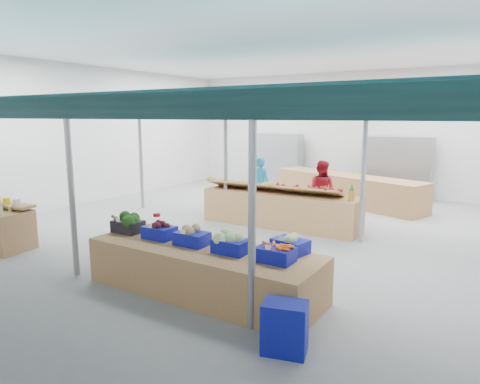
# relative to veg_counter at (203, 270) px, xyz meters

# --- Properties ---
(floor) EXTENTS (13.00, 13.00, 0.00)m
(floor) POSITION_rel_veg_counter_xyz_m (-1.28, 3.42, -0.36)
(floor) COLOR slate
(floor) RESTS_ON ground
(hall) EXTENTS (13.00, 13.00, 13.00)m
(hall) POSITION_rel_veg_counter_xyz_m (-1.28, 4.85, 2.28)
(hall) COLOR silver
(hall) RESTS_ON ground
(pole_grid) EXTENTS (10.00, 4.60, 3.00)m
(pole_grid) POSITION_rel_veg_counter_xyz_m (-0.53, 1.67, 1.45)
(pole_grid) COLOR gray
(pole_grid) RESTS_ON floor
(awnings) EXTENTS (9.50, 7.08, 0.30)m
(awnings) POSITION_rel_veg_counter_xyz_m (-0.53, 1.67, 2.42)
(awnings) COLOR black
(awnings) RESTS_ON pole_grid
(back_shelving_left) EXTENTS (2.00, 0.50, 2.00)m
(back_shelving_left) POSITION_rel_veg_counter_xyz_m (-3.78, 9.42, 0.64)
(back_shelving_left) COLOR #B23F33
(back_shelving_left) RESTS_ON floor
(back_shelving_right) EXTENTS (2.00, 0.50, 2.00)m
(back_shelving_right) POSITION_rel_veg_counter_xyz_m (0.72, 9.42, 0.64)
(back_shelving_right) COLOR #B23F33
(back_shelving_right) RESTS_ON floor
(veg_counter) EXTENTS (3.72, 1.27, 0.72)m
(veg_counter) POSITION_rel_veg_counter_xyz_m (0.00, 0.00, 0.00)
(veg_counter) COLOR olive
(veg_counter) RESTS_ON floor
(fruit_counter) EXTENTS (3.94, 1.08, 0.84)m
(fruit_counter) POSITION_rel_veg_counter_xyz_m (-0.87, 4.22, 0.06)
(fruit_counter) COLOR olive
(fruit_counter) RESTS_ON floor
(far_counter) EXTENTS (5.07, 2.54, 0.90)m
(far_counter) POSITION_rel_veg_counter_xyz_m (-0.43, 7.75, 0.09)
(far_counter) COLOR olive
(far_counter) RESTS_ON floor
(crate_stack) EXTENTS (0.58, 0.48, 0.60)m
(crate_stack) POSITION_rel_veg_counter_xyz_m (1.83, -0.86, -0.06)
(crate_stack) COLOR #0D138D
(crate_stack) RESTS_ON floor
(vendor_left) EXTENTS (0.58, 0.40, 1.56)m
(vendor_left) POSITION_rel_veg_counter_xyz_m (-2.07, 5.32, 0.42)
(vendor_left) COLOR #1D86BE
(vendor_left) RESTS_ON floor
(vendor_right) EXTENTS (0.78, 0.62, 1.56)m
(vendor_right) POSITION_rel_veg_counter_xyz_m (-0.27, 5.32, 0.42)
(vendor_right) COLOR maroon
(vendor_right) RESTS_ON floor
(crate_broccoli) EXTENTS (0.51, 0.41, 0.35)m
(crate_broccoli) POSITION_rel_veg_counter_xyz_m (-1.60, -0.02, 0.52)
(crate_broccoli) COLOR black
(crate_broccoli) RESTS_ON veg_counter
(crate_beets) EXTENTS (0.51, 0.41, 0.29)m
(crate_beets) POSITION_rel_veg_counter_xyz_m (-0.88, -0.01, 0.49)
(crate_beets) COLOR #0D138D
(crate_beets) RESTS_ON veg_counter
(crate_celeriac) EXTENTS (0.51, 0.41, 0.31)m
(crate_celeriac) POSITION_rel_veg_counter_xyz_m (-0.21, -0.00, 0.51)
(crate_celeriac) COLOR #0D138D
(crate_celeriac) RESTS_ON veg_counter
(crate_cabbage) EXTENTS (0.51, 0.41, 0.35)m
(crate_cabbage) POSITION_rel_veg_counter_xyz_m (0.51, 0.00, 0.52)
(crate_cabbage) COLOR #0D138D
(crate_cabbage) RESTS_ON veg_counter
(crate_carrots) EXTENTS (0.51, 0.41, 0.29)m
(crate_carrots) POSITION_rel_veg_counter_xyz_m (1.24, 0.01, 0.47)
(crate_carrots) COLOR #0D138D
(crate_carrots) RESTS_ON veg_counter
(sparrow) EXTENTS (0.12, 0.09, 0.11)m
(sparrow) POSITION_rel_veg_counter_xyz_m (-1.76, -0.14, 0.61)
(sparrow) COLOR brown
(sparrow) RESTS_ON crate_broccoli
(pole_ribbon) EXTENTS (0.12, 0.12, 0.28)m
(pole_ribbon) POSITION_rel_veg_counter_xyz_m (-0.94, -0.00, 0.72)
(pole_ribbon) COLOR red
(pole_ribbon) RESTS_ON pole_grid
(apple_heap_yellow) EXTENTS (1.95, 0.85, 0.27)m
(apple_heap_yellow) POSITION_rel_veg_counter_xyz_m (-1.80, 4.09, 0.64)
(apple_heap_yellow) COLOR #997247
(apple_heap_yellow) RESTS_ON fruit_counter
(apple_heap_red) EXTENTS (1.55, 0.82, 0.27)m
(apple_heap_red) POSITION_rel_veg_counter_xyz_m (-0.08, 4.16, 0.64)
(apple_heap_red) COLOR #997247
(apple_heap_red) RESTS_ON fruit_counter
(pineapple) EXTENTS (0.14, 0.14, 0.39)m
(pineapple) POSITION_rel_veg_counter_xyz_m (0.90, 4.20, 0.66)
(pineapple) COLOR #8C6019
(pineapple) RESTS_ON fruit_counter
(crate_extra) EXTENTS (0.56, 0.45, 0.32)m
(crate_extra) POSITION_rel_veg_counter_xyz_m (1.23, 0.48, 0.51)
(crate_extra) COLOR #0D138D
(crate_extra) RESTS_ON veg_counter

